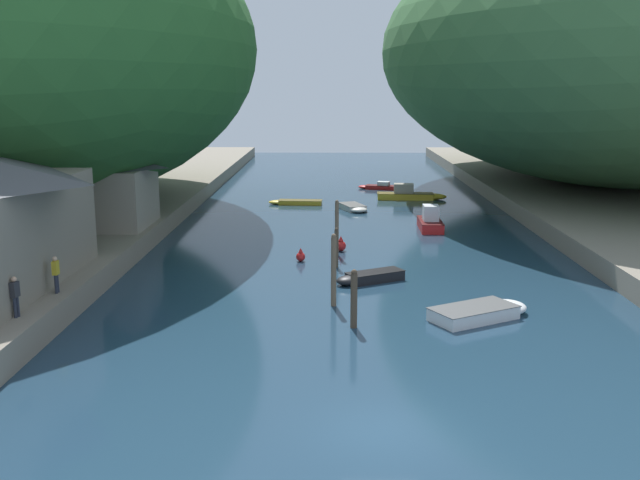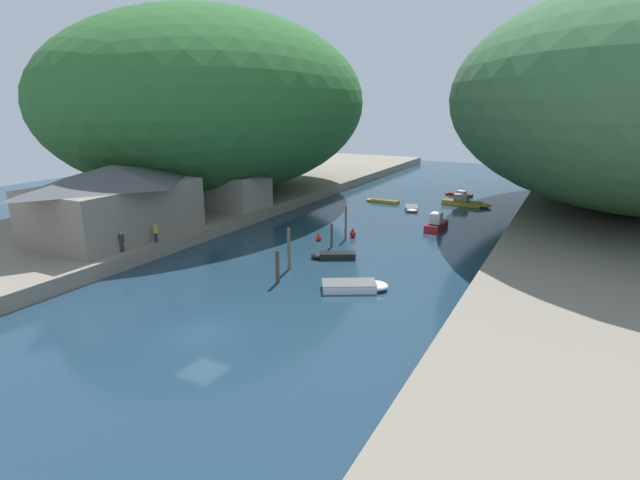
% 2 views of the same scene
% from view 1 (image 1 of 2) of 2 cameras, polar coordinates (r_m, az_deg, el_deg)
% --- Properties ---
extents(water_surface, '(130.00, 130.00, 0.00)m').
position_cam_1_polar(water_surface, '(51.26, 2.60, 0.50)').
color(water_surface, '#1E384C').
rests_on(water_surface, ground).
extents(left_bank, '(22.00, 120.00, 1.28)m').
position_cam_1_polar(left_bank, '(55.86, -23.06, 1.17)').
color(left_bank, gray).
rests_on(left_bank, ground).
extents(hillside_left, '(36.09, 50.53, 23.94)m').
position_cam_1_polar(hillside_left, '(59.78, -23.26, 13.98)').
color(hillside_left, '#2D662D').
rests_on(hillside_left, left_bank).
extents(hillside_right, '(43.92, 61.48, 24.79)m').
position_cam_1_polar(hillside_right, '(74.27, 22.73, 13.81)').
color(hillside_right, '#3D6B3D').
rests_on(hillside_right, right_bank).
extents(boathouse_shed, '(6.07, 6.54, 4.98)m').
position_cam_1_polar(boathouse_shed, '(49.17, -16.80, 4.04)').
color(boathouse_shed, gray).
rests_on(boathouse_shed, left_bank).
extents(boat_white_cruiser, '(6.56, 1.94, 1.48)m').
position_cam_1_polar(boat_white_cruiser, '(67.51, 7.35, 3.61)').
color(boat_white_cruiser, gold).
rests_on(boat_white_cruiser, water_surface).
extents(boat_moored_right, '(4.44, 2.26, 0.80)m').
position_cam_1_polar(boat_moored_right, '(74.09, 4.69, 4.28)').
color(boat_moored_right, red).
rests_on(boat_moored_right, water_surface).
extents(boat_cabin_cruiser, '(4.02, 2.90, 0.54)m').
position_cam_1_polar(boat_cabin_cruiser, '(38.56, 3.81, -3.01)').
color(boat_cabin_cruiser, black).
rests_on(boat_cabin_cruiser, water_surface).
extents(boat_open_rowboat, '(5.17, 4.02, 0.61)m').
position_cam_1_polar(boat_open_rowboat, '(33.53, 12.97, -5.58)').
color(boat_open_rowboat, white).
rests_on(boat_open_rowboat, water_surface).
extents(boat_mid_channel, '(1.71, 5.01, 1.83)m').
position_cam_1_polar(boat_mid_channel, '(53.77, 8.75, 1.51)').
color(boat_mid_channel, red).
rests_on(boat_mid_channel, water_surface).
extents(boat_small_dinghy, '(2.67, 3.92, 0.48)m').
position_cam_1_polar(boat_small_dinghy, '(60.99, 2.75, 2.59)').
color(boat_small_dinghy, silver).
rests_on(boat_small_dinghy, water_surface).
extents(boat_near_quay, '(4.89, 1.52, 0.41)m').
position_cam_1_polar(boat_near_quay, '(64.13, -2.10, 3.04)').
color(boat_near_quay, gold).
rests_on(boat_near_quay, water_surface).
extents(mooring_post_nearest, '(0.30, 0.30, 2.63)m').
position_cam_1_polar(mooring_post_nearest, '(31.10, 2.73, -4.70)').
color(mooring_post_nearest, '#4C3D2D').
rests_on(mooring_post_nearest, water_surface).
extents(mooring_post_second, '(0.26, 0.26, 3.56)m').
position_cam_1_polar(mooring_post_second, '(34.00, 1.10, -2.41)').
color(mooring_post_second, brown).
rests_on(mooring_post_second, water_surface).
extents(mooring_post_fourth, '(0.23, 0.23, 2.36)m').
position_cam_1_polar(mooring_post_fourth, '(41.46, 1.32, -0.60)').
color(mooring_post_fourth, '#4C3D2D').
rests_on(mooring_post_fourth, water_surface).
extents(mooring_post_farthest, '(0.24, 0.24, 3.50)m').
position_cam_1_polar(mooring_post_farthest, '(44.35, 1.35, 1.00)').
color(mooring_post_farthest, brown).
rests_on(mooring_post_farthest, water_surface).
extents(channel_buoy_near, '(0.66, 0.66, 0.99)m').
position_cam_1_polar(channel_buoy_near, '(45.78, 1.68, -0.41)').
color(channel_buoy_near, red).
rests_on(channel_buoy_near, water_surface).
extents(channel_buoy_far, '(0.56, 0.56, 0.83)m').
position_cam_1_polar(channel_buoy_far, '(43.08, -1.56, -1.29)').
color(channel_buoy_far, red).
rests_on(channel_buoy_far, water_surface).
extents(person_on_quay, '(0.28, 0.41, 1.69)m').
position_cam_1_polar(person_on_quay, '(30.95, -23.20, -3.98)').
color(person_on_quay, '#282D3D').
rests_on(person_on_quay, left_bank).
extents(person_by_boathouse, '(0.22, 0.38, 1.69)m').
position_cam_1_polar(person_by_boathouse, '(33.92, -20.39, -2.39)').
color(person_by_boathouse, '#282D3D').
rests_on(person_by_boathouse, left_bank).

